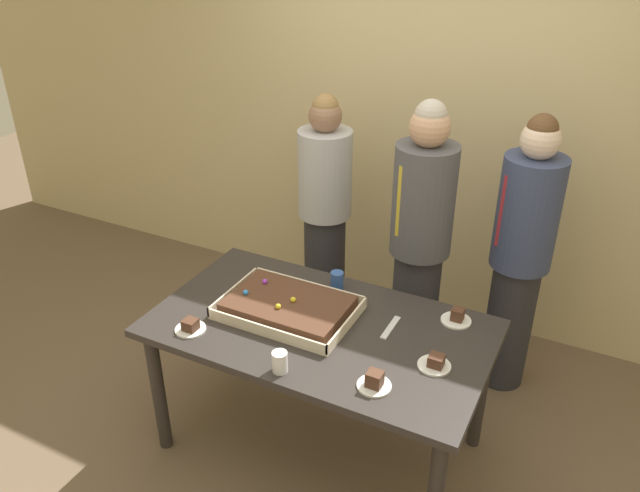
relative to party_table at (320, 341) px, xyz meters
The scene contains 14 objects.
ground_plane 0.70m from the party_table, ahead, with size 12.00×12.00×0.00m, color brown.
interior_back_panel 1.79m from the party_table, 90.00° to the left, with size 8.00×0.12×3.00m, color #CCB784.
party_table is the anchor object (origin of this frame).
sheet_cake 0.23m from the party_table, behind, with size 0.66×0.46×0.10m.
plated_slice_near_left 0.61m from the party_table, ahead, with size 0.15×0.15×0.06m.
plated_slice_near_right 0.64m from the party_table, 148.94° to the right, with size 0.15×0.15×0.06m.
plated_slice_far_left 0.52m from the party_table, 35.66° to the right, with size 0.15×0.15×0.08m.
plated_slice_far_right 0.69m from the party_table, 29.79° to the left, with size 0.15×0.15×0.07m.
drink_cup_nearest 0.38m from the party_table, 101.83° to the left, with size 0.07×0.07×0.10m, color #2D5199.
drink_cup_middle 0.41m from the party_table, 90.66° to the right, with size 0.07×0.07×0.10m, color white.
cake_server_utensil 0.36m from the party_table, 22.77° to the left, with size 0.03×0.20×0.01m, color silver.
person_serving_front 0.84m from the party_table, 73.18° to the left, with size 0.34×0.34×1.75m.
person_green_shirt_behind 1.27m from the party_table, 53.09° to the left, with size 0.34×0.34×1.69m.
person_striped_tie_right 1.11m from the party_table, 115.39° to the left, with size 0.34×0.34×1.64m.
Camera 1 is at (1.14, -2.24, 2.59)m, focal length 35.21 mm.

